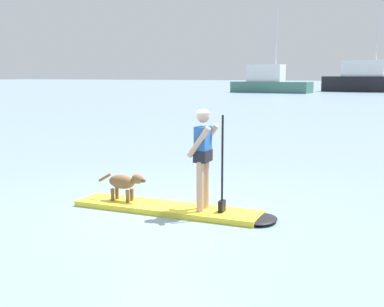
# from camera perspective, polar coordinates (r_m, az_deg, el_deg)

# --- Properties ---
(ground_plane) EXTENTS (400.00, 400.00, 0.00)m
(ground_plane) POSITION_cam_1_polar(r_m,az_deg,el_deg) (9.03, -2.87, -6.53)
(ground_plane) COLOR gray
(paddleboard) EXTENTS (3.74, 0.96, 0.10)m
(paddleboard) POSITION_cam_1_polar(r_m,az_deg,el_deg) (8.93, -1.54, -6.38)
(paddleboard) COLOR yellow
(paddleboard) RESTS_ON ground_plane
(person_paddler) EXTENTS (0.62, 0.49, 1.73)m
(person_paddler) POSITION_cam_1_polar(r_m,az_deg,el_deg) (8.52, 1.35, 0.15)
(person_paddler) COLOR tan
(person_paddler) RESTS_ON paddleboard
(dog) EXTENTS (1.00, 0.25, 0.53)m
(dog) POSITION_cam_1_polar(r_m,az_deg,el_deg) (9.33, -7.67, -3.28)
(dog) COLOR brown
(dog) RESTS_ON paddleboard
(moored_boat_starboard) EXTENTS (10.72, 3.66, 11.21)m
(moored_boat_starboard) POSITION_cam_1_polar(r_m,az_deg,el_deg) (69.29, 8.75, 7.98)
(moored_boat_starboard) COLOR #3F7266
(moored_boat_starboard) RESTS_ON ground_plane
(moored_boat_outer) EXTENTS (13.07, 3.89, 9.91)m
(moored_boat_outer) POSITION_cam_1_polar(r_m,az_deg,el_deg) (75.54, 19.31, 7.86)
(moored_boat_outer) COLOR black
(moored_boat_outer) RESTS_ON ground_plane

